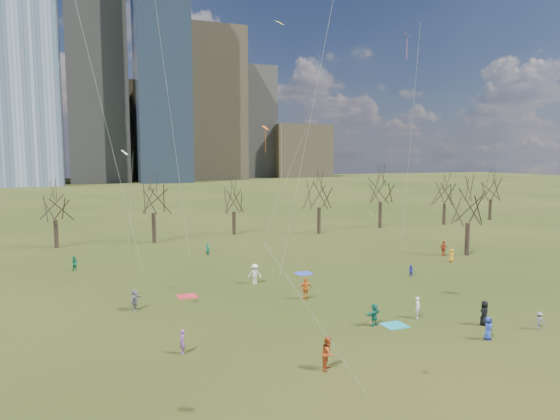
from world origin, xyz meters
name	(u,v)px	position (x,y,z in m)	size (l,w,h in m)	color
ground	(348,336)	(0.00, 0.00, 0.00)	(500.00, 500.00, 0.00)	black
downtown_skyline	(110,94)	(-2.43, 210.64, 39.01)	(212.50, 78.00, 118.00)	slate
bare_tree_row	(209,197)	(-0.09, 37.22, 6.12)	(113.04, 29.80, 9.50)	black
blanket_teal	(395,325)	(3.94, 0.51, 0.01)	(1.60, 1.50, 0.03)	teal
blanket_navy	(304,273)	(4.40, 16.71, 0.01)	(1.60, 1.50, 0.03)	#2837BE
blanket_crimson	(187,296)	(-7.94, 12.92, 0.01)	(1.60, 1.50, 0.03)	#AF232B
person_0	(488,328)	(7.91, -3.89, 0.74)	(0.73, 0.47, 1.49)	#243CA0
person_1	(418,308)	(6.40, 1.27, 0.77)	(0.56, 0.37, 1.54)	white
person_2	(328,353)	(-3.57, -4.10, 0.92)	(0.89, 0.70, 1.84)	#B04119
person_3	(539,321)	(12.52, -3.70, 0.60)	(0.78, 0.45, 1.21)	slate
person_4	(306,289)	(0.88, 8.53, 0.88)	(1.03, 0.43, 1.76)	#D75B17
person_5	(374,314)	(2.59, 1.01, 0.80)	(1.48, 0.47, 1.59)	#186D5C
person_6	(484,313)	(9.74, -1.67, 0.86)	(0.84, 0.55, 1.71)	black
person_7	(182,342)	(-10.58, 1.00, 0.73)	(0.53, 0.35, 1.46)	#844A94
person_8	(411,271)	(13.50, 11.72, 0.56)	(0.55, 0.43, 1.13)	#262BA5
person_9	(255,274)	(-1.40, 14.70, 0.92)	(1.19, 0.69, 1.85)	silver
person_10	(443,248)	(23.12, 18.63, 0.90)	(1.05, 0.44, 1.79)	#B33B19
person_11	(135,299)	(-12.31, 10.79, 0.81)	(1.49, 0.48, 1.61)	slate
person_12	(451,256)	(21.72, 15.62, 0.72)	(0.70, 0.46, 1.44)	gold
person_13	(208,250)	(-2.40, 28.77, 0.76)	(0.55, 0.36, 1.52)	#166546
person_14	(74,264)	(-16.74, 26.13, 0.77)	(0.75, 0.59, 1.55)	#19724C
kites_airborne	(266,134)	(-0.78, 13.21, 13.51)	(46.04, 50.91, 33.71)	yellow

